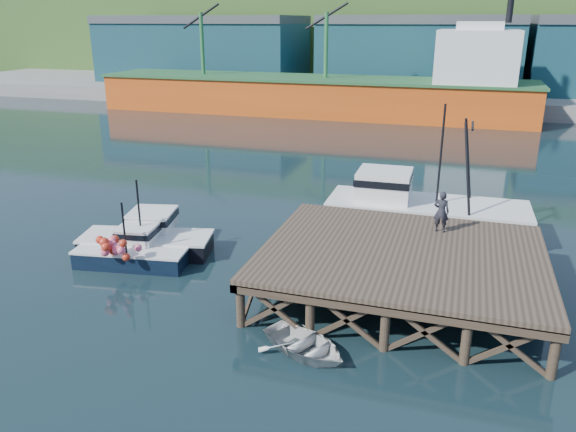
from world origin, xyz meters
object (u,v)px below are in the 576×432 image
at_px(trawler, 422,208).
at_px(dockworker, 441,212).
at_px(boat_navy, 134,250).
at_px(boat_black, 148,237).
at_px(dinghy, 305,345).

xyz_separation_m(trawler, dockworker, (1.19, -5.12, 1.58)).
bearing_deg(boat_navy, dockworker, 4.83).
bearing_deg(boat_black, dinghy, -45.65).
bearing_deg(boat_black, trawler, 14.54).
bearing_deg(boat_navy, trawler, 24.17).
relative_size(boat_navy, trawler, 0.52).
bearing_deg(boat_navy, dinghy, -35.20).
bearing_deg(dockworker, boat_black, 11.30).
xyz_separation_m(boat_navy, dinghy, (10.39, -5.16, -0.33)).
xyz_separation_m(boat_navy, boat_black, (-0.17, 1.65, 0.07)).
bearing_deg(trawler, dinghy, -103.08).
bearing_deg(boat_navy, boat_black, 87.26).
height_order(boat_navy, dinghy, boat_navy).
distance_m(trawler, dinghy, 14.16).
bearing_deg(trawler, boat_black, -153.69).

